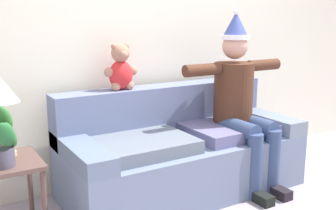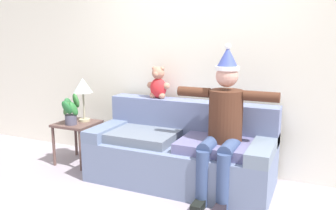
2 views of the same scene
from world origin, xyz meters
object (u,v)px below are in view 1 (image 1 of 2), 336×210
side_table (3,174)px  table_lamp (0,93)px  teddy_bear (121,69)px  couch (180,151)px  potted_plant (2,139)px  person_seated (241,98)px

side_table → table_lamp: bearing=65.7°
teddy_bear → couch: bearing=-32.4°
teddy_bear → potted_plant: bearing=-158.2°
person_seated → potted_plant: person_seated is taller
teddy_bear → potted_plant: teddy_bear is taller
table_lamp → teddy_bear: bearing=11.6°
teddy_bear → table_lamp: (-0.95, -0.20, -0.08)m
couch → potted_plant: size_ratio=5.10×
person_seated → teddy_bear: person_seated is taller
couch → teddy_bear: size_ratio=5.21×
person_seated → potted_plant: 1.91m
couch → teddy_bear: teddy_bear is taller
couch → person_seated: person_seated is taller
side_table → table_lamp: size_ratio=0.96×
couch → table_lamp: size_ratio=3.61×
side_table → potted_plant: (-0.00, -0.11, 0.27)m
teddy_bear → side_table: (-1.00, -0.29, -0.60)m
table_lamp → person_seated: bearing=-7.1°
table_lamp → potted_plant: bearing=-102.1°
person_seated → side_table: size_ratio=2.89×
couch → person_seated: 0.68m
teddy_bear → table_lamp: bearing=-168.4°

